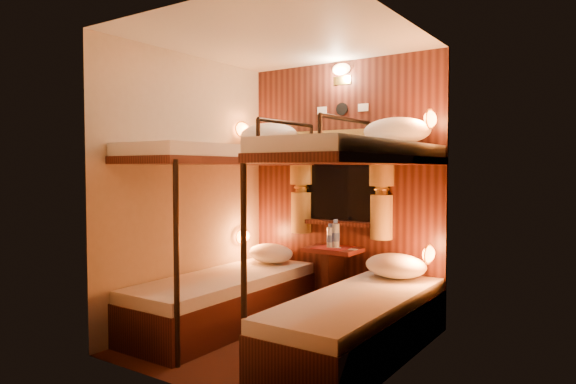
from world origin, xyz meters
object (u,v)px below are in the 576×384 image
Objects in this scene: table at (333,273)px; bottle_right at (336,236)px; bunk_right at (358,281)px; bottle_left at (330,237)px; bunk_left at (225,263)px.

table is 2.46× the size of bottle_right.
bunk_right is 2.90× the size of table.
bunk_right is at bearing -48.79° from bottle_left.
bunk_left reaches higher than table.
bottle_right is at bearing 23.97° from bottle_left.
bottle_left is at bearing 50.81° from bunk_left.
bunk_left is 1.02m from table.
bunk_left is 8.47× the size of bottle_left.
bottle_right reaches higher than table.
bunk_right is 1.02m from table.
bottle_left is at bearing -147.41° from table.
bottle_left is (-0.67, 0.77, 0.19)m from bunk_right.
table is at bearing 129.67° from bunk_right.
table is at bearing 50.33° from bunk_left.
bunk_right is 8.47× the size of bottle_left.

